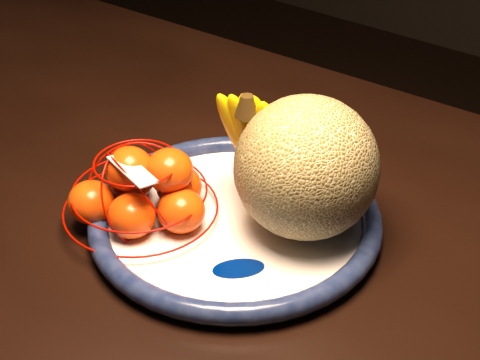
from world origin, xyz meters
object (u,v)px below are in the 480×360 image
Objects in this scene: cantaloupe at (306,168)px; dining_table at (147,203)px; banana_bunch at (258,137)px; fruit_bowl at (235,219)px; mandarin_bag at (144,191)px.

dining_table is at bearing -179.69° from cantaloupe.
banana_bunch is at bearing 3.85° from dining_table.
fruit_bowl is 0.12m from mandarin_bag.
dining_table is 3.86× the size of fruit_bowl.
banana_bunch is 0.70× the size of mandarin_bag.
banana_bunch reaches higher than cantaloupe.
banana_bunch is (-0.01, 0.06, 0.09)m from fruit_bowl.
banana_bunch reaches higher than fruit_bowl.
fruit_bowl is at bearing 33.81° from mandarin_bag.
cantaloupe is at bearing 29.27° from fruit_bowl.
fruit_bowl is at bearing -150.73° from cantaloupe.
fruit_bowl is 1.46× the size of mandarin_bag.
banana_bunch is (0.19, 0.02, 0.18)m from dining_table.
cantaloupe is at bearing 31.87° from mandarin_bag.
fruit_bowl is 0.12m from cantaloupe.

